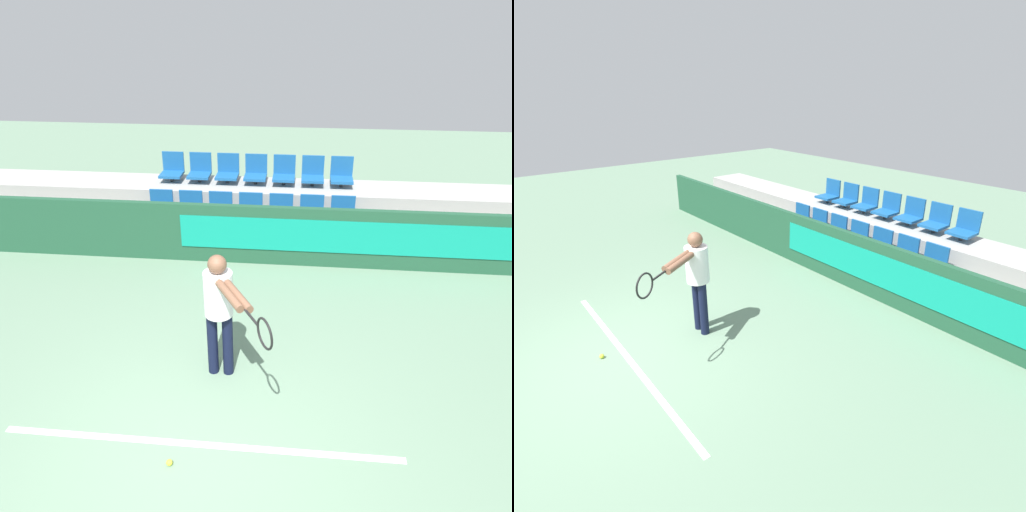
{
  "view_description": "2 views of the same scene",
  "coord_description": "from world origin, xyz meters",
  "views": [
    {
      "loc": [
        0.97,
        -3.59,
        4.17
      ],
      "look_at": [
        0.34,
        2.66,
        0.95
      ],
      "focal_mm": 35.0,
      "sensor_mm": 36.0,
      "label": 1
    },
    {
      "loc": [
        4.85,
        -1.29,
        3.55
      ],
      "look_at": [
        0.39,
        2.38,
        1.09
      ],
      "focal_mm": 28.0,
      "sensor_mm": 36.0,
      "label": 2
    }
  ],
  "objects": [
    {
      "name": "stadium_chair_6",
      "position": [
        1.71,
        4.98,
        0.67
      ],
      "size": [
        0.44,
        0.45,
        0.56
      ],
      "color": "#333333",
      "rests_on": "bleacher_tier_front"
    },
    {
      "name": "bleacher_tier_middle",
      "position": [
        0.0,
        5.88,
        0.44
      ],
      "size": [
        12.23,
        1.03,
        0.89
      ],
      "color": "#9E9E99",
      "rests_on": "ground"
    },
    {
      "name": "stadium_chair_4",
      "position": [
        0.57,
        4.98,
        0.67
      ],
      "size": [
        0.44,
        0.45,
        0.56
      ],
      "color": "#333333",
      "rests_on": "bleacher_tier_front"
    },
    {
      "name": "stadium_chair_8",
      "position": [
        -1.14,
        6.01,
        1.12
      ],
      "size": [
        0.44,
        0.45,
        0.56
      ],
      "color": "#333333",
      "rests_on": "bleacher_tier_middle"
    },
    {
      "name": "stadium_chair_0",
      "position": [
        -1.71,
        4.98,
        0.67
      ],
      "size": [
        0.44,
        0.45,
        0.56
      ],
      "color": "#333333",
      "rests_on": "bleacher_tier_front"
    },
    {
      "name": "tennis_player",
      "position": [
        0.07,
        1.22,
        1.03
      ],
      "size": [
        0.89,
        1.36,
        1.64
      ],
      "rotation": [
        0.0,
        0.0,
        0.54
      ],
      "color": "black",
      "rests_on": "ground"
    },
    {
      "name": "stadium_chair_9",
      "position": [
        -0.57,
        6.01,
        1.12
      ],
      "size": [
        0.44,
        0.45,
        0.56
      ],
      "color": "#333333",
      "rests_on": "bleacher_tier_middle"
    },
    {
      "name": "stadium_chair_5",
      "position": [
        1.14,
        4.98,
        0.67
      ],
      "size": [
        0.44,
        0.45,
        0.56
      ],
      "color": "#333333",
      "rests_on": "bleacher_tier_front"
    },
    {
      "name": "stadium_chair_11",
      "position": [
        0.57,
        6.01,
        1.12
      ],
      "size": [
        0.44,
        0.45,
        0.56
      ],
      "color": "#333333",
      "rests_on": "bleacher_tier_middle"
    },
    {
      "name": "barrier_wall",
      "position": [
        0.05,
        4.26,
        0.54
      ],
      "size": [
        12.63,
        0.14,
        1.07
      ],
      "color": "#1E4C33",
      "rests_on": "ground"
    },
    {
      "name": "ground_plane",
      "position": [
        0.0,
        0.0,
        0.0
      ],
      "size": [
        30.0,
        30.0,
        0.0
      ],
      "primitive_type": "plane",
      "color": "slate"
    },
    {
      "name": "stadium_chair_2",
      "position": [
        -0.57,
        4.98,
        0.67
      ],
      "size": [
        0.44,
        0.45,
        0.56
      ],
      "color": "#333333",
      "rests_on": "bleacher_tier_front"
    },
    {
      "name": "stadium_chair_1",
      "position": [
        -1.14,
        4.98,
        0.67
      ],
      "size": [
        0.44,
        0.45,
        0.56
      ],
      "color": "#333333",
      "rests_on": "bleacher_tier_front"
    },
    {
      "name": "tennis_ball",
      "position": [
        -0.25,
        -0.19,
        0.03
      ],
      "size": [
        0.07,
        0.07,
        0.07
      ],
      "color": "#CCDB33",
      "rests_on": "ground"
    },
    {
      "name": "stadium_chair_10",
      "position": [
        0.0,
        6.01,
        1.12
      ],
      "size": [
        0.44,
        0.45,
        0.56
      ],
      "color": "#333333",
      "rests_on": "bleacher_tier_middle"
    },
    {
      "name": "stadium_chair_7",
      "position": [
        -1.71,
        6.01,
        1.12
      ],
      "size": [
        0.44,
        0.45,
        0.56
      ],
      "color": "#333333",
      "rests_on": "bleacher_tier_middle"
    },
    {
      "name": "court_baseline",
      "position": [
        0.0,
        0.1,
        0.0
      ],
      "size": [
        4.27,
        0.08,
        0.01
      ],
      "color": "white",
      "rests_on": "ground"
    },
    {
      "name": "stadium_chair_13",
      "position": [
        1.71,
        6.01,
        1.12
      ],
      "size": [
        0.44,
        0.45,
        0.56
      ],
      "color": "#333333",
      "rests_on": "bleacher_tier_middle"
    },
    {
      "name": "stadium_chair_12",
      "position": [
        1.14,
        6.01,
        1.12
      ],
      "size": [
        0.44,
        0.45,
        0.56
      ],
      "color": "#333333",
      "rests_on": "bleacher_tier_middle"
    },
    {
      "name": "stadium_chair_3",
      "position": [
        0.0,
        4.98,
        0.67
      ],
      "size": [
        0.44,
        0.45,
        0.56
      ],
      "color": "#333333",
      "rests_on": "bleacher_tier_front"
    },
    {
      "name": "bleacher_tier_front",
      "position": [
        0.0,
        4.85,
        0.22
      ],
      "size": [
        12.23,
        1.03,
        0.44
      ],
      "color": "#9E9E99",
      "rests_on": "ground"
    }
  ]
}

